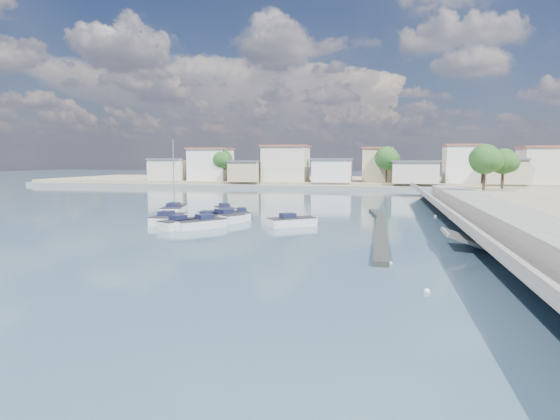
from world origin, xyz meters
name	(u,v)px	position (x,y,z in m)	size (l,w,h in m)	color
ground	(334,202)	(0.00, 40.00, 0.00)	(400.00, 400.00, 0.00)	#2C4259
seawall_walkway	(515,223)	(18.50, 13.00, 0.90)	(5.00, 90.00, 1.80)	slate
breakwater	(380,227)	(6.90, 12.69, 0.17)	(2.00, 31.02, 0.35)	black
far_shore_land	(354,182)	(0.00, 92.00, 0.70)	(160.00, 40.00, 1.40)	gray
far_shore_quay	(348,188)	(0.00, 71.00, 0.40)	(160.00, 2.50, 0.80)	slate
far_town	(399,166)	(10.71, 76.92, 4.93)	(113.01, 12.80, 8.35)	beige
shore_trees	(389,161)	(8.34, 68.11, 6.22)	(74.56, 38.32, 7.92)	#38281E
motorboat_a	(208,219)	(-10.37, 13.83, 0.38)	(3.17, 5.76, 1.48)	white
motorboat_b	(184,224)	(-11.18, 9.70, 0.38)	(3.68, 4.88, 1.48)	white
motorboat_c	(219,217)	(-9.77, 15.62, 0.38)	(5.89, 5.03, 1.48)	white
motorboat_d	(197,224)	(-9.82, 9.68, 0.38)	(4.57, 4.90, 1.48)	white
motorboat_e	(170,219)	(-14.13, 12.83, 0.38)	(2.05, 5.62, 1.48)	white
motorboat_f	(241,215)	(-7.93, 17.34, 0.38)	(2.88, 3.81, 1.48)	white
motorboat_g	(226,211)	(-10.80, 20.86, 0.38)	(3.78, 4.33, 1.48)	white
motorboat_h	(294,222)	(-1.26, 13.19, 0.38)	(4.77, 4.23, 1.48)	white
sailboat	(175,209)	(-17.57, 21.57, 0.41)	(3.83, 7.38, 9.00)	white
mooring_buoys	(352,227)	(4.31, 13.18, 0.05)	(15.73, 40.48, 0.33)	white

